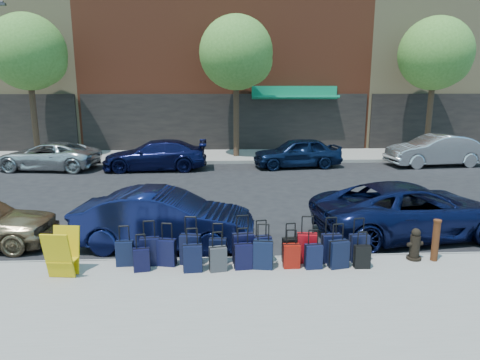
{
  "coord_description": "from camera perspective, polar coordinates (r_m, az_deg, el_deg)",
  "views": [
    {
      "loc": [
        -0.44,
        -13.35,
        3.87
      ],
      "look_at": [
        0.15,
        -1.5,
        1.24
      ],
      "focal_mm": 32.0,
      "sensor_mm": 36.0,
      "label": 1
    }
  ],
  "objects": [
    {
      "name": "ground",
      "position": [
        13.91,
        -0.93,
        -3.68
      ],
      "size": [
        120.0,
        120.0,
        0.0
      ],
      "primitive_type": "plane",
      "color": "black",
      "rests_on": "ground"
    },
    {
      "name": "sidewalk_near",
      "position": [
        7.84,
        0.77,
        -16.44
      ],
      "size": [
        60.0,
        4.0,
        0.15
      ],
      "primitive_type": "cube",
      "color": "gray",
      "rests_on": "ground"
    },
    {
      "name": "sidewalk_far",
      "position": [
        23.66,
        -1.76,
        3.24
      ],
      "size": [
        60.0,
        4.0,
        0.15
      ],
      "primitive_type": "cube",
      "color": "gray",
      "rests_on": "ground"
    },
    {
      "name": "curb_near",
      "position": [
        9.66,
        -0.0,
        -10.65
      ],
      "size": [
        60.0,
        0.08,
        0.15
      ],
      "primitive_type": "cube",
      "color": "gray",
      "rests_on": "ground"
    },
    {
      "name": "curb_far",
      "position": [
        21.67,
        -1.65,
        2.39
      ],
      "size": [
        60.0,
        0.08,
        0.15
      ],
      "primitive_type": "cube",
      "color": "gray",
      "rests_on": "ground"
    },
    {
      "name": "building_right",
      "position": [
        35.76,
        26.15,
        19.49
      ],
      "size": [
        15.0,
        12.12,
        18.0
      ],
      "color": "#98865D",
      "rests_on": "ground"
    },
    {
      "name": "tree_left",
      "position": [
        24.76,
        -26.13,
        14.82
      ],
      "size": [
        3.8,
        3.8,
        7.27
      ],
      "color": "black",
      "rests_on": "sidewalk_far"
    },
    {
      "name": "tree_center",
      "position": [
        22.93,
        -0.15,
        16.33
      ],
      "size": [
        3.8,
        3.8,
        7.27
      ],
      "color": "black",
      "rests_on": "sidewalk_far"
    },
    {
      "name": "tree_right",
      "position": [
        25.67,
        24.85,
        14.81
      ],
      "size": [
        3.8,
        3.8,
        7.27
      ],
      "color": "black",
      "rests_on": "sidewalk_far"
    },
    {
      "name": "suitcase_front_0",
      "position": [
        9.44,
        -15.11,
        -9.4
      ],
      "size": [
        0.36,
        0.21,
        0.86
      ],
      "rotation": [
        0.0,
        0.0,
        0.03
      ],
      "color": "black",
      "rests_on": "sidewalk_near"
    },
    {
      "name": "suitcase_front_1",
      "position": [
        9.34,
        -11.93,
        -9.27
      ],
      "size": [
        0.42,
        0.25,
        0.96
      ],
      "rotation": [
        0.0,
        0.0,
        0.09
      ],
      "color": "black",
      "rests_on": "sidewalk_near"
    },
    {
      "name": "suitcase_front_2",
      "position": [
        9.25,
        -9.74,
        -9.47
      ],
      "size": [
        0.41,
        0.28,
        0.92
      ],
      "rotation": [
        0.0,
        0.0,
        -0.2
      ],
      "color": "black",
      "rests_on": "sidewalk_near"
    },
    {
      "name": "suitcase_front_3",
      "position": [
        9.25,
        -6.62,
        -9.15
      ],
      "size": [
        0.46,
        0.31,
        1.03
      ],
      "rotation": [
        0.0,
        0.0,
        -0.17
      ],
      "color": "black",
      "rests_on": "sidewalk_near"
    },
    {
      "name": "suitcase_front_4",
      "position": [
        9.25,
        -2.97,
        -9.4
      ],
      "size": [
        0.37,
        0.22,
        0.87
      ],
      "rotation": [
        0.0,
        0.0,
        -0.07
      ],
      "color": "black",
      "rests_on": "sidewalk_near"
    },
    {
      "name": "suitcase_front_5",
      "position": [
        9.21,
        0.42,
        -9.1
      ],
      "size": [
        0.46,
        0.3,
        1.05
      ],
      "rotation": [
        0.0,
        0.0,
        0.14
      ],
      "color": "black",
      "rests_on": "sidewalk_near"
    },
    {
      "name": "suitcase_front_6",
      "position": [
        9.28,
        2.92,
        -9.21
      ],
      "size": [
        0.42,
        0.28,
        0.94
      ],
      "rotation": [
        0.0,
        0.0,
        0.19
      ],
      "color": "black",
      "rests_on": "sidewalk_near"
    },
    {
      "name": "suitcase_front_7",
      "position": [
        9.35,
        6.8,
        -9.25
      ],
      "size": [
        0.38,
        0.24,
        0.87
      ],
      "rotation": [
        0.0,
        0.0,
        0.13
      ],
      "color": "black",
      "rests_on": "sidewalk_near"
    },
    {
      "name": "suitcase_front_8",
      "position": [
        9.38,
        8.93,
        -8.93
      ],
      "size": [
        0.44,
        0.27,
        1.02
      ],
      "rotation": [
        0.0,
        0.0,
        -0.11
      ],
      "color": "maroon",
      "rests_on": "sidewalk_near"
    },
    {
      "name": "suitcase_front_9",
      "position": [
        9.49,
        12.06,
        -8.86
      ],
      "size": [
        0.42,
        0.25,
        0.98
      ],
      "rotation": [
        0.0,
        0.0,
        0.07
      ],
      "color": "black",
      "rests_on": "sidewalk_near"
    },
    {
      "name": "suitcase_front_10",
      "position": [
        9.69,
        15.56,
        -8.67
      ],
      "size": [
        0.42,
        0.26,
        0.95
      ],
      "rotation": [
        0.0,
        0.0,
        0.12
      ],
      "color": "black",
      "rests_on": "sidewalk_near"
    },
    {
      "name": "suitcase_back_1",
      "position": [
        9.1,
        -12.98,
        -10.3
      ],
      "size": [
        0.35,
        0.24,
        0.78
      ],
      "rotation": [
        0.0,
        0.0,
        0.16
      ],
      "color": "black",
      "rests_on": "sidewalk_near"
    },
    {
      "name": "suitcase_back_3",
      "position": [
        8.9,
        -6.33,
        -10.31
      ],
      "size": [
        0.4,
        0.25,
        0.91
      ],
      "rotation": [
        0.0,
        0.0,
        0.07
      ],
      "color": "black",
      "rests_on": "sidewalk_near"
    },
    {
      "name": "suitcase_back_4",
      "position": [
        8.89,
        -2.96,
        -10.45
      ],
      "size": [
        0.38,
        0.26,
        0.83
      ],
      "rotation": [
        0.0,
        0.0,
        0.2
      ],
      "color": "#343438",
      "rests_on": "sidewalk_near"
    },
    {
      "name": "suitcase_back_5",
      "position": [
        8.97,
        0.42,
        -10.11
      ],
      "size": [
        0.38,
        0.25,
        0.87
      ],
      "rotation": [
        0.0,
        0.0,
        0.11
      ],
      "color": "black",
      "rests_on": "sidewalk_near"
    },
    {
      "name": "suitcase_back_6",
      "position": [
        8.99,
        3.08,
        -9.9
      ],
      "size": [
        0.43,
        0.28,
        0.95
      ],
      "rotation": [
        0.0,
        0.0,
        -0.14
      ],
      "color": "black",
      "rests_on": "sidewalk_near"
    },
    {
      "name": "suitcase_back_7",
      "position": [
        9.09,
        6.87,
        -10.01
      ],
      "size": [
        0.35,
        0.2,
        0.82
      ],
      "rotation": [
        0.0,
        0.0,
        0.02
      ],
      "color": "maroon",
      "rests_on": "sidewalk_near"
    },
    {
      "name": "suitcase_back_8",
      "position": [
        9.12,
        9.76,
        -10.0
      ],
      "size": [
        0.36,
        0.23,
        0.83
      ],
      "rotation": [
        0.0,
        0.0,
        0.09
      ],
      "color": "black",
      "rests_on": "sidewalk_near"
    },
    {
      "name": "suitcase_back_9",
      "position": [
        9.25,
        13.0,
        -9.6
      ],
      "size": [
        0.43,
        0.3,
        0.94
      ],
      "rotation": [
        0.0,
        0.0,
        0.2
      ],
      "color": "black",
      "rests_on": "sidewalk_near"
    },
    {
      "name": "suitcase_back_10",
      "position": [
        9.38,
        15.95,
        -9.79
      ],
      "size": [
        0.33,
        0.2,
        0.77
      ],
      "rotation": [
        0.0,
        0.0,
        -0.03
      ],
      "color": "black",
      "rests_on": "sidewalk_near"
    },
    {
      "name": "fire_hydrant",
      "position": [
        10.15,
        22.29,
        -8.04
      ],
      "size": [
        0.36,
        0.32,
        0.7
      ],
      "rotation": [
        0.0,
        0.0,
        0.19
      ],
      "color": "black",
      "rests_on": "sidewalk_near"
    },
    {
      "name": "bollard",
      "position": [
        10.2,
        24.64,
        -7.25
      ],
      "size": [
        0.17,
        0.17,
        0.92
      ],
      "color": "#38190C",
      "rests_on": "sidewalk_near"
    },
    {
      "name": "display_rack",
      "position": [
        9.27,
        -22.62,
        -9.02
      ],
      "size": [
        0.6,
        0.65,
        0.96
      ],
      "rotation": [
        0.0,
        0.0,
        -0.12
      ],
      "color": "gold",
      "rests_on": "sidewalk_near"
    },
    {
      "name": "car_near_1",
      "position": [
        10.53,
        -10.03,
        -5.18
      ],
      "size": [
        4.44,
        2.0,
        1.42
      ],
      "primitive_type": "imported",
      "rotation": [
        0.0,
        0.0,
        1.45
      ],
      "color": "#0D143D",
      "rests_on": "ground"
    },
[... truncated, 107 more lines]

